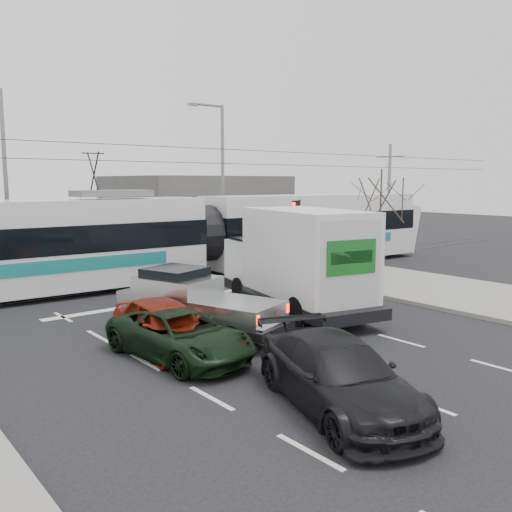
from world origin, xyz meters
TOP-DOWN VIEW (x-y plane):
  - ground at (0.00, 0.00)m, footprint 120.00×120.00m
  - sidewalk_right at (9.00, 0.00)m, footprint 6.00×60.00m
  - rails at (0.00, 10.00)m, footprint 60.00×1.60m
  - building_right at (12.00, 24.00)m, footprint 12.00×10.00m
  - bare_tree at (7.60, 2.50)m, footprint 2.40×2.40m
  - traffic_signal at (6.47, 6.50)m, footprint 0.44×0.44m
  - street_lamp_near at (7.31, 14.00)m, footprint 2.38×0.25m
  - street_lamp_far at (-4.19, 16.00)m, footprint 2.38×0.25m
  - catenary at (0.00, 10.00)m, footprint 60.00×0.20m
  - tram at (2.97, 9.54)m, footprint 28.41×4.26m
  - silver_pickup at (-2.53, 1.56)m, footprint 3.48×5.72m
  - box_truck at (1.75, 1.47)m, footprint 4.08×7.73m
  - navy_pickup at (5.46, 5.90)m, footprint 2.37×5.10m
  - green_car at (-4.12, -0.28)m, footprint 2.53×4.73m
  - red_car at (-4.10, 0.58)m, footprint 2.00×4.35m
  - dark_car at (-3.28, -5.07)m, footprint 3.50×5.34m

SIDE VIEW (x-z plane):
  - ground at x=0.00m, z-range 0.00..0.00m
  - rails at x=0.00m, z-range 0.00..0.03m
  - sidewalk_right at x=9.00m, z-range 0.00..0.15m
  - green_car at x=-4.12m, z-range 0.00..1.26m
  - dark_car at x=-3.28m, z-range 0.00..1.44m
  - red_car at x=-4.10m, z-range 0.00..1.44m
  - silver_pickup at x=-2.53m, z-range -0.01..1.96m
  - navy_pickup at x=5.46m, z-range -0.01..2.06m
  - box_truck at x=1.75m, z-range -0.02..3.66m
  - tram at x=2.97m, z-range -0.84..4.94m
  - building_right at x=12.00m, z-range 0.00..5.00m
  - traffic_signal at x=6.47m, z-range 0.94..4.54m
  - bare_tree at x=7.60m, z-range 1.29..6.29m
  - catenary at x=0.00m, z-range 0.38..7.38m
  - street_lamp_near at x=7.31m, z-range 0.61..9.61m
  - street_lamp_far at x=-4.19m, z-range 0.61..9.61m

